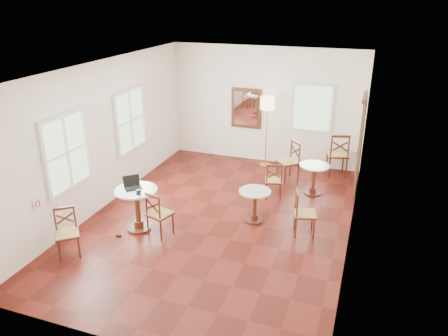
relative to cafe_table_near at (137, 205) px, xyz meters
name	(u,v)px	position (x,y,z in m)	size (l,w,h in m)	color
ground	(219,220)	(1.32, 0.86, -0.52)	(7.00, 7.00, 0.00)	#54140E
room_shell	(221,125)	(1.26, 1.13, 1.37)	(5.02, 7.02, 3.01)	white
cafe_table_near	(137,205)	(0.00, 0.00, 0.00)	(0.79, 0.79, 0.84)	#4E2013
cafe_table_mid	(255,202)	(2.00, 1.04, -0.11)	(0.63, 0.63, 0.66)	#4E2013
cafe_table_back	(314,176)	(2.89, 2.70, -0.09)	(0.66, 0.66, 0.69)	#4E2013
chair_near_a	(159,214)	(0.47, -0.04, -0.08)	(0.50, 0.50, 0.87)	#4E2013
chair_near_b	(67,233)	(-0.70, -1.15, -0.10)	(0.55, 0.55, 0.85)	#4E2013
chair_mid_a	(274,180)	(2.10, 2.21, -0.11)	(0.47, 0.47, 0.83)	#4E2013
chair_mid_b	(304,213)	(2.98, 0.87, -0.09)	(0.49, 0.49, 0.87)	#4E2013
chair_back_a	(338,154)	(3.27, 3.99, 0.02)	(0.61, 0.61, 1.08)	#4E2013
chair_back_b	(289,161)	(2.22, 3.27, -0.04)	(0.63, 0.63, 0.96)	#4E2013
floor_lamp	(267,108)	(1.46, 4.01, 1.03)	(0.35, 0.35, 1.82)	#BF8C3F
laptop	(132,185)	(-0.10, 0.05, 0.37)	(0.40, 0.40, 0.22)	black
mouse	(127,185)	(-0.23, 0.06, 0.34)	(0.10, 0.06, 0.04)	black
navy_mug	(138,192)	(0.16, -0.18, 0.37)	(0.12, 0.08, 0.09)	black
water_glass	(135,186)	(-0.01, 0.01, 0.37)	(0.06, 0.06, 0.11)	white
power_adapter	(119,236)	(-0.22, -0.37, -0.50)	(0.09, 0.05, 0.04)	black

